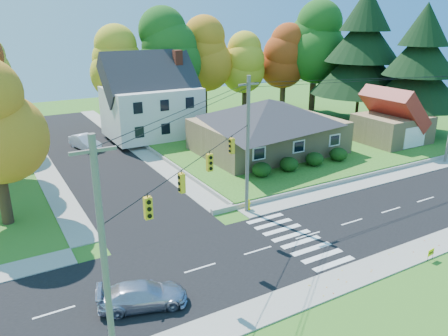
% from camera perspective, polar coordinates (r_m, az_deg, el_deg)
% --- Properties ---
extents(ground, '(120.00, 120.00, 0.00)m').
position_cam_1_polar(ground, '(29.72, 10.91, -8.65)').
color(ground, '#3D7923').
extents(road_main, '(90.00, 8.00, 0.02)m').
position_cam_1_polar(road_main, '(29.71, 10.91, -8.64)').
color(road_main, black).
rests_on(road_main, ground).
extents(road_cross, '(8.00, 44.00, 0.02)m').
position_cam_1_polar(road_cross, '(48.57, -17.19, 1.89)').
color(road_cross, black).
rests_on(road_cross, ground).
extents(sidewalk_north, '(90.00, 2.00, 0.08)m').
position_cam_1_polar(sidewalk_north, '(33.21, 5.32, -5.21)').
color(sidewalk_north, '#9C9A90').
rests_on(sidewalk_north, ground).
extents(sidewalk_south, '(90.00, 2.00, 0.08)m').
position_cam_1_polar(sidewalk_south, '(26.67, 18.03, -12.67)').
color(sidewalk_south, '#9C9A90').
rests_on(sidewalk_south, ground).
extents(lawn, '(30.00, 30.00, 0.50)m').
position_cam_1_polar(lawn, '(52.62, 6.95, 4.17)').
color(lawn, '#3D7923').
rests_on(lawn, ground).
extents(ranch_house, '(14.60, 10.60, 5.40)m').
position_cam_1_polar(ranch_house, '(45.11, 5.77, 5.66)').
color(ranch_house, tan).
rests_on(ranch_house, lawn).
extents(colonial_house, '(10.40, 8.40, 9.60)m').
position_cam_1_polar(colonial_house, '(51.59, -9.45, 8.69)').
color(colonial_house, silver).
rests_on(colonial_house, lawn).
extents(garage, '(7.30, 6.30, 4.60)m').
position_cam_1_polar(garage, '(51.86, 21.19, 5.75)').
color(garage, tan).
rests_on(garage, lawn).
extents(hedge_row, '(10.70, 1.70, 1.27)m').
position_cam_1_polar(hedge_row, '(40.68, 10.15, 0.85)').
color(hedge_row, '#163A10').
rests_on(hedge_row, lawn).
extents(traffic_infrastructure, '(38.10, 10.66, 10.00)m').
position_cam_1_polar(traffic_infrastructure, '(28.61, 9.57, 1.51)').
color(traffic_infrastructure, '#666059').
rests_on(traffic_infrastructure, ground).
extents(tree_lot_0, '(6.72, 6.72, 12.51)m').
position_cam_1_polar(tree_lot_0, '(56.10, -13.91, 13.07)').
color(tree_lot_0, '#3F2A19').
rests_on(tree_lot_0, lawn).
extents(tree_lot_1, '(7.84, 7.84, 14.60)m').
position_cam_1_polar(tree_lot_1, '(57.03, -7.75, 14.84)').
color(tree_lot_1, '#3F2A19').
rests_on(tree_lot_1, lawn).
extents(tree_lot_2, '(7.28, 7.28, 13.56)m').
position_cam_1_polar(tree_lot_2, '(60.51, -2.67, 14.60)').
color(tree_lot_2, '#3F2A19').
rests_on(tree_lot_2, lawn).
extents(tree_lot_3, '(6.16, 6.16, 11.47)m').
position_cam_1_polar(tree_lot_3, '(62.75, 2.79, 13.56)').
color(tree_lot_3, '#3F2A19').
rests_on(tree_lot_3, lawn).
extents(tree_lot_4, '(6.72, 6.72, 12.51)m').
position_cam_1_polar(tree_lot_4, '(65.31, 7.87, 14.21)').
color(tree_lot_4, '#3F2A19').
rests_on(tree_lot_4, lawn).
extents(tree_lot_5, '(8.40, 8.40, 15.64)m').
position_cam_1_polar(tree_lot_5, '(66.18, 11.90, 15.75)').
color(tree_lot_5, '#3F2A19').
rests_on(tree_lot_5, lawn).
extents(conifer_east_a, '(12.80, 12.80, 16.96)m').
position_cam_1_polar(conifer_east_a, '(61.20, 17.65, 14.22)').
color(conifer_east_a, '#3F2A19').
rests_on(conifer_east_a, lawn).
extents(conifer_east_b, '(11.20, 11.20, 14.84)m').
position_cam_1_polar(conifer_east_b, '(56.96, 24.21, 12.04)').
color(conifer_east_b, '#3F2A19').
rests_on(conifer_east_b, lawn).
extents(silver_sedan, '(4.73, 2.99, 1.28)m').
position_cam_1_polar(silver_sedan, '(22.83, -10.57, -16.00)').
color(silver_sedan, '#B2B4CB').
rests_on(silver_sedan, road_main).
extents(white_car, '(2.73, 4.97, 1.55)m').
position_cam_1_polar(white_car, '(49.95, -17.69, 3.24)').
color(white_car, silver).
rests_on(white_car, road_cross).
extents(fire_hydrant, '(0.51, 0.39, 0.89)m').
position_cam_1_polar(fire_hydrant, '(32.67, 3.17, -4.84)').
color(fire_hydrant, '#F2E000').
rests_on(fire_hydrant, ground).
extents(yard_sign, '(0.60, 0.10, 0.75)m').
position_cam_1_polar(yard_sign, '(28.89, 25.42, -9.95)').
color(yard_sign, black).
rests_on(yard_sign, ground).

